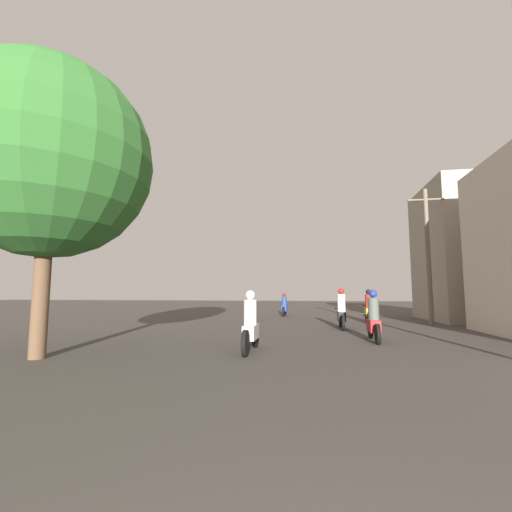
{
  "coord_description": "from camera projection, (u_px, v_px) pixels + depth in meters",
  "views": [
    {
      "loc": [
        -0.3,
        -0.23,
        1.49
      ],
      "look_at": [
        -3.31,
        17.52,
        3.4
      ],
      "focal_mm": 24.0,
      "sensor_mm": 36.0,
      "label": 1
    }
  ],
  "objects": [
    {
      "name": "utility_pole_far",
      "position": [
        428.0,
        253.0,
        15.67
      ],
      "size": [
        1.6,
        0.2,
        6.29
      ],
      "color": "#6B5B4C",
      "rests_on": "ground_plane"
    },
    {
      "name": "building_right_far",
      "position": [
        476.0,
        252.0,
        18.21
      ],
      "size": [
        5.06,
        5.83,
        7.22
      ],
      "color": "gray",
      "rests_on": "ground_plane"
    },
    {
      "name": "street_tree",
      "position": [
        50.0,
        160.0,
        8.19
      ],
      "size": [
        4.76,
        4.76,
        7.04
      ],
      "color": "brown",
      "rests_on": "ground_plane"
    },
    {
      "name": "motorcycle_yellow",
      "position": [
        369.0,
        309.0,
        16.73
      ],
      "size": [
        0.6,
        2.13,
        1.63
      ],
      "rotation": [
        0.0,
        0.0,
        0.03
      ],
      "color": "black",
      "rests_on": "ground_plane"
    },
    {
      "name": "motorcycle_silver",
      "position": [
        251.0,
        327.0,
        8.64
      ],
      "size": [
        0.6,
        2.0,
        1.54
      ],
      "rotation": [
        0.0,
        0.0,
        -0.16
      ],
      "color": "black",
      "rests_on": "ground_plane"
    },
    {
      "name": "motorcycle_black",
      "position": [
        341.0,
        313.0,
        14.05
      ],
      "size": [
        0.6,
        2.12,
        1.65
      ],
      "rotation": [
        0.0,
        0.0,
        -0.01
      ],
      "color": "black",
      "rests_on": "ground_plane"
    },
    {
      "name": "motorcycle_red",
      "position": [
        374.0,
        321.0,
        10.44
      ],
      "size": [
        0.6,
        1.87,
        1.56
      ],
      "rotation": [
        0.0,
        0.0,
        0.02
      ],
      "color": "black",
      "rests_on": "ground_plane"
    },
    {
      "name": "motorcycle_blue",
      "position": [
        284.0,
        306.0,
        21.71
      ],
      "size": [
        0.6,
        1.95,
        1.46
      ],
      "rotation": [
        0.0,
        0.0,
        0.01
      ],
      "color": "black",
      "rests_on": "ground_plane"
    }
  ]
}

